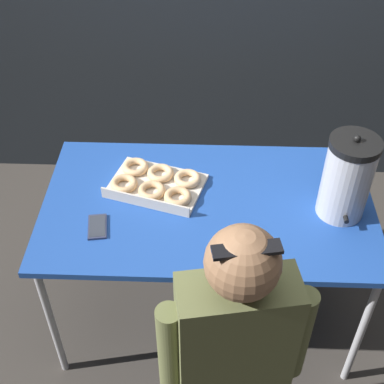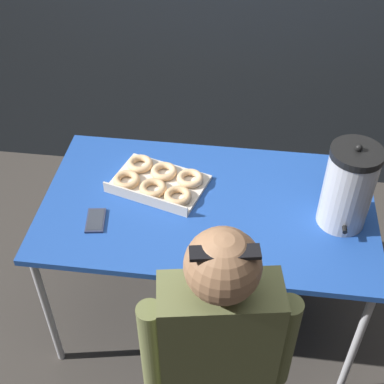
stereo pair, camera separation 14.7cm
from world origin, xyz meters
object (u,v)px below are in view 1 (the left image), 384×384
coffee_urn (347,178)px  cell_phone (97,227)px  donut_box (156,184)px  person_seated (233,356)px

coffee_urn → cell_phone: bearing=-172.3°
donut_box → coffee_urn: size_ratio=1.18×
person_seated → cell_phone: bearing=-50.6°
donut_box → person_seated: size_ratio=0.37×
coffee_urn → person_seated: size_ratio=0.31×
donut_box → cell_phone: donut_box is taller
donut_box → cell_phone: bearing=-114.2°
cell_phone → person_seated: size_ratio=0.12×
donut_box → cell_phone: size_ratio=3.16×
person_seated → coffee_urn: bearing=-136.3°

